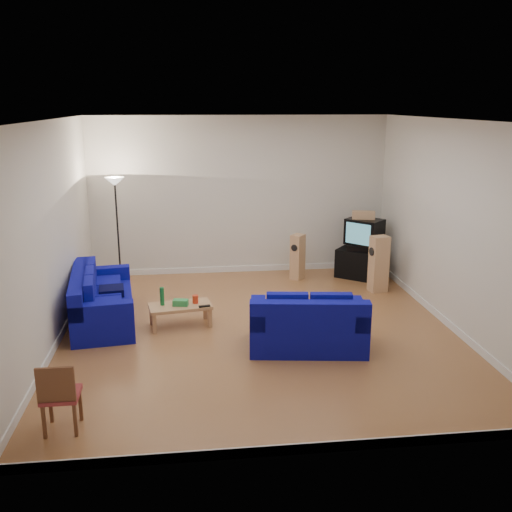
{
  "coord_description": "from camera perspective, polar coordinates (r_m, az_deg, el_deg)",
  "views": [
    {
      "loc": [
        -1.02,
        -8.19,
        3.44
      ],
      "look_at": [
        0.0,
        0.4,
        1.1
      ],
      "focal_mm": 40.0,
      "sensor_mm": 36.0,
      "label": 1
    }
  ],
  "objects": [
    {
      "name": "centre_speaker",
      "position": [
        11.49,
        10.7,
        4.04
      ],
      "size": [
        0.47,
        0.29,
        0.16
      ],
      "primitive_type": "cube",
      "rotation": [
        0.0,
        0.0,
        -0.26
      ],
      "color": "tan",
      "rests_on": "television"
    },
    {
      "name": "tissue_box",
      "position": [
        9.05,
        -7.55,
        -4.64
      ],
      "size": [
        0.26,
        0.17,
        0.1
      ],
      "primitive_type": "cube",
      "rotation": [
        0.0,
        0.0,
        -0.21
      ],
      "color": "green",
      "rests_on": "coffee_table"
    },
    {
      "name": "speaker_left",
      "position": [
        11.39,
        4.18,
        -0.09
      ],
      "size": [
        0.34,
        0.34,
        0.91
      ],
      "rotation": [
        0.0,
        0.0,
        -0.71
      ],
      "color": "tan",
      "rests_on": "ground"
    },
    {
      "name": "tv_stand",
      "position": [
        11.67,
        10.49,
        -0.79
      ],
      "size": [
        1.07,
        1.0,
        0.58
      ],
      "primitive_type": "cube",
      "rotation": [
        0.0,
        0.0,
        -0.66
      ],
      "color": "black",
      "rests_on": "ground"
    },
    {
      "name": "room",
      "position": [
        8.47,
        0.32,
        2.2
      ],
      "size": [
        6.01,
        6.51,
        3.21
      ],
      "color": "brown",
      "rests_on": "ground"
    },
    {
      "name": "sofa_loveseat",
      "position": [
        8.25,
        5.21,
        -7.23
      ],
      "size": [
        1.76,
        1.14,
        0.82
      ],
      "rotation": [
        0.0,
        0.0,
        -0.14
      ],
      "color": "navy",
      "rests_on": "ground"
    },
    {
      "name": "av_receiver",
      "position": [
        11.57,
        10.42,
        0.84
      ],
      "size": [
        0.61,
        0.57,
        0.11
      ],
      "primitive_type": "cube",
      "rotation": [
        0.0,
        0.0,
        -0.51
      ],
      "color": "black",
      "rests_on": "tv_stand"
    },
    {
      "name": "television",
      "position": [
        11.55,
        10.78,
        2.39
      ],
      "size": [
        0.81,
        0.82,
        0.52
      ],
      "rotation": [
        0.0,
        0.0,
        -0.81
      ],
      "color": "black",
      "rests_on": "av_receiver"
    },
    {
      "name": "speaker_right",
      "position": [
        10.84,
        12.16,
        -0.78
      ],
      "size": [
        0.36,
        0.3,
        1.06
      ],
      "rotation": [
        0.0,
        0.0,
        -1.37
      ],
      "color": "tan",
      "rests_on": "ground"
    },
    {
      "name": "floor_lamp",
      "position": [
        10.97,
        -13.87,
        5.76
      ],
      "size": [
        0.36,
        0.36,
        2.1
      ],
      "color": "black",
      "rests_on": "ground"
    },
    {
      "name": "dining_chair",
      "position": [
        6.55,
        -19.07,
        -12.89
      ],
      "size": [
        0.39,
        0.39,
        0.82
      ],
      "rotation": [
        0.0,
        0.0,
        0.01
      ],
      "color": "brown",
      "rests_on": "ground"
    },
    {
      "name": "sofa_three_seat",
      "position": [
        9.55,
        -15.39,
        -4.59
      ],
      "size": [
        1.18,
        2.23,
        0.82
      ],
      "rotation": [
        0.0,
        0.0,
        -1.45
      ],
      "color": "navy",
      "rests_on": "ground"
    },
    {
      "name": "coffee_table",
      "position": [
        9.11,
        -7.59,
        -5.17
      ],
      "size": [
        1.04,
        0.64,
        0.35
      ],
      "rotation": [
        0.0,
        0.0,
        0.17
      ],
      "color": "tan",
      "rests_on": "ground"
    },
    {
      "name": "bottle",
      "position": [
        9.08,
        -9.38,
        -4.0
      ],
      "size": [
        0.08,
        0.08,
        0.29
      ],
      "primitive_type": "cylinder",
      "rotation": [
        0.0,
        0.0,
        0.13
      ],
      "color": "#197233",
      "rests_on": "coffee_table"
    },
    {
      "name": "remote",
      "position": [
        8.96,
        -5.18,
        -5.02
      ],
      "size": [
        0.19,
        0.09,
        0.02
      ],
      "primitive_type": "cube",
      "rotation": [
        0.0,
        0.0,
        0.2
      ],
      "color": "black",
      "rests_on": "coffee_table"
    },
    {
      "name": "red_canister",
      "position": [
        9.12,
        -6.08,
        -4.32
      ],
      "size": [
        0.13,
        0.13,
        0.13
      ],
      "primitive_type": "cylinder",
      "rotation": [
        0.0,
        0.0,
        0.46
      ],
      "color": "red",
      "rests_on": "coffee_table"
    }
  ]
}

